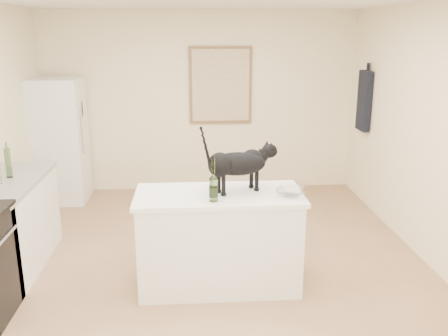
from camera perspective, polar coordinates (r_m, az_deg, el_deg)
floor at (r=4.87m, az=-1.93°, el=-12.34°), size 5.50×5.50×0.00m
wall_back at (r=7.12m, az=-2.85°, el=7.70°), size 4.50×0.00×4.50m
wall_front at (r=1.84m, az=0.99°, el=-16.80°), size 4.50×0.00×4.50m
wall_right at (r=5.01m, az=24.60°, el=2.89°), size 0.00×5.50×5.50m
island_base at (r=4.50m, az=-0.60°, el=-8.67°), size 1.44×0.67×0.86m
island_top at (r=4.34m, az=-0.61°, el=-3.24°), size 1.50×0.70×0.04m
left_cabinets at (r=5.28m, az=-23.91°, el=-6.33°), size 0.60×1.40×0.86m
left_countertop at (r=5.14m, az=-24.46°, el=-1.66°), size 0.62×1.44×0.04m
fridge at (r=7.04m, az=-18.83°, el=3.06°), size 0.68×0.68×1.70m
artwork_frame at (r=7.07m, az=-0.41°, el=9.71°), size 0.90×0.03×1.10m
artwork_canvas at (r=7.05m, az=-0.40°, el=9.69°), size 0.82×0.00×1.02m
hanging_garment at (r=6.82m, az=16.18°, el=7.60°), size 0.08×0.34×0.80m
black_cat at (r=4.30m, az=1.52°, el=0.13°), size 0.69×0.44×0.47m
wine_bottle at (r=4.08m, az=-1.26°, el=-1.58°), size 0.09×0.09×0.35m
glass_bowl at (r=4.30m, az=7.89°, el=-2.84°), size 0.34×0.34×0.06m
fridge_paper at (r=6.92m, az=-16.28°, el=6.78°), size 0.04×0.16×0.20m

